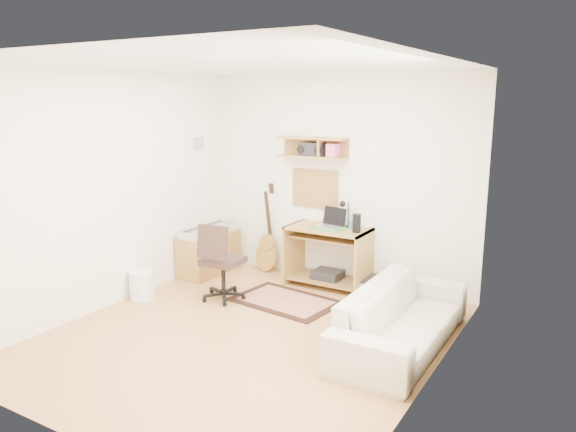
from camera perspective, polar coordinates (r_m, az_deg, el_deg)
The scene contains 22 objects.
floor at distance 5.58m, azimuth -4.28°, elevation -12.29°, with size 3.60×4.00×0.01m, color tan.
ceiling at distance 5.09m, azimuth -4.75°, elevation 15.52°, with size 3.60×4.00×0.01m, color white.
back_wall at distance 6.89m, azimuth 5.14°, elevation 3.74°, with size 3.60×0.01×2.60m, color white.
left_wall at distance 6.38m, azimuth -17.90°, elevation 2.52°, with size 0.01×4.00×2.60m, color white.
right_wall at distance 4.42m, azimuth 15.03°, elevation -1.37°, with size 0.01×4.00×2.60m, color white.
wall_shelf at distance 6.87m, azimuth 2.46°, elevation 7.10°, with size 0.90×0.25×0.26m, color #AE843D.
cork_board at distance 7.03m, azimuth 2.82°, elevation 2.86°, with size 0.64×0.03×0.49m, color #A78453.
wall_photo at distance 7.39m, azimuth -9.26°, elevation 7.47°, with size 0.02×0.20×0.15m, color #4C8CBF.
desk at distance 6.84m, azimuth 4.15°, elevation -4.26°, with size 1.00×0.55×0.75m, color #AE843D, non-canonical shape.
laptop at distance 6.69m, azimuth 4.29°, elevation -0.23°, with size 0.32×0.32×0.25m, color silver, non-canonical shape.
speaker at distance 6.51m, azimuth 7.13°, elevation -0.74°, with size 0.10×0.10×0.22m, color black.
desk_lamp at distance 6.74m, azimuth 6.27°, elevation 0.19°, with size 0.11×0.11×0.33m, color black, non-canonical shape.
pencil_cup at distance 6.71m, azimuth 6.58°, elevation -0.88°, with size 0.07×0.07×0.10m, color #385EA8.
boombox at distance 6.86m, azimuth 2.50°, elevation 6.93°, with size 0.32×0.15×0.17m, color black.
rug at distance 6.42m, azimuth -0.28°, elevation -8.77°, with size 1.18×0.78×0.02m, color tan.
task_chair at distance 6.40m, azimuth -6.75°, elevation -4.61°, with size 0.47×0.47×0.93m, color #32221D, non-canonical shape.
cabinet at distance 7.43m, azimuth -8.18°, elevation -3.81°, with size 0.40×0.90×0.55m, color #AE843D.
music_keyboard at distance 7.35m, azimuth -8.26°, elevation -1.45°, with size 0.28×0.90×0.08m, color #B2B5BA.
guitar at distance 7.37m, azimuth -2.23°, elevation -1.24°, with size 0.32×0.20×1.20m, color #A97D34, non-canonical shape.
waste_basket at distance 6.69m, azimuth -14.94°, elevation -6.90°, with size 0.28×0.28×0.33m, color white.
printer at distance 6.76m, azimuth 9.20°, elevation -7.17°, with size 0.47×0.36×0.18m, color #A5A8AA.
sofa at distance 5.33m, azimuth 11.75°, elevation -9.24°, with size 1.95×0.57×0.76m, color beige.
Camera 1 is at (2.94, -4.15, 2.30)m, focal length 34.34 mm.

